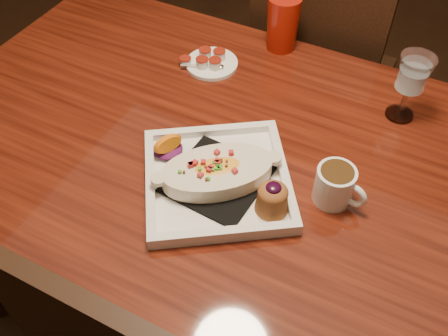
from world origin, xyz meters
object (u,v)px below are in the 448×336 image
at_px(chair_far, 317,77).
at_px(saucer, 211,62).
at_px(goblet, 413,77).
at_px(red_tumbler, 283,23).
at_px(table, 235,175).
at_px(plate, 221,177).
at_px(coffee_mug, 336,185).

height_order(chair_far, saucer, chair_far).
xyz_separation_m(goblet, red_tumbler, (-0.36, 0.13, -0.04)).
bearing_deg(table, red_tumbler, 98.50).
xyz_separation_m(table, goblet, (0.30, 0.27, 0.21)).
relative_size(table, red_tumbler, 10.01).
height_order(table, red_tumbler, red_tumbler).
bearing_deg(goblet, chair_far, 130.12).
bearing_deg(saucer, table, -51.27).
bearing_deg(plate, coffee_mug, -15.22).
height_order(coffee_mug, saucer, coffee_mug).
relative_size(table, plate, 3.66).
bearing_deg(red_tumbler, saucer, -129.24).
distance_m(plate, goblet, 0.48).
bearing_deg(table, coffee_mug, -9.56).
distance_m(plate, saucer, 0.41).
relative_size(chair_far, goblet, 5.60).
relative_size(table, goblet, 9.03).
xyz_separation_m(goblet, saucer, (-0.49, -0.03, -0.10)).
bearing_deg(saucer, coffee_mug, -32.88).
relative_size(table, chair_far, 1.61).
bearing_deg(goblet, table, -137.69).
height_order(coffee_mug, goblet, goblet).
height_order(goblet, saucer, goblet).
relative_size(plate, red_tumbler, 2.73).
distance_m(plate, red_tumbler, 0.52).
distance_m(goblet, red_tumbler, 0.38).
height_order(saucer, red_tumbler, red_tumbler).
xyz_separation_m(chair_far, goblet, (0.30, -0.36, 0.36)).
relative_size(coffee_mug, red_tumbler, 0.74).
xyz_separation_m(table, chair_far, (-0.00, 0.63, -0.15)).
height_order(table, saucer, saucer).
xyz_separation_m(table, saucer, (-0.19, 0.24, 0.11)).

